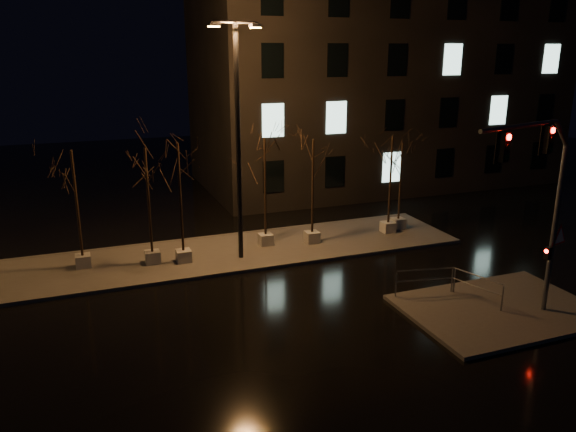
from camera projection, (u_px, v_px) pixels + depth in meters
name	position (u px, v px, depth m)	size (l,w,h in m)	color
ground	(279.00, 304.00, 21.57)	(90.00, 90.00, 0.00)	black
median	(236.00, 252.00, 26.92)	(22.00, 5.00, 0.15)	#4B4843
sidewalk_corner	(499.00, 309.00, 20.96)	(7.00, 5.00, 0.15)	#4B4843
building	(376.00, 77.00, 40.33)	(25.00, 12.00, 15.00)	black
tree_0	(74.00, 177.00, 23.69)	(1.80, 1.80, 5.35)	#A6A59B
tree_1	(147.00, 175.00, 24.16)	(1.80, 1.80, 5.37)	#A6A59B
tree_2	(179.00, 170.00, 24.27)	(1.80, 1.80, 5.57)	#A6A59B
tree_3	(265.00, 162.00, 26.51)	(1.80, 1.80, 5.44)	#A6A59B
tree_4	(313.00, 163.00, 26.88)	(1.80, 1.80, 5.30)	#A6A59B
tree_5	(392.00, 158.00, 28.46)	(1.80, 1.80, 5.21)	#A6A59B
tree_6	(402.00, 162.00, 29.21)	(1.80, 1.80, 4.75)	#A6A59B
traffic_signal_mast	(542.00, 192.00, 18.84)	(5.60, 1.59, 7.06)	slate
streetlight_main	(238.00, 128.00, 24.31)	(2.54, 1.08, 10.38)	black
guard_rail_a	(426.00, 278.00, 21.87)	(2.41, 0.53, 1.06)	slate
guard_rail_b	(477.00, 284.00, 21.28)	(0.73, 2.13, 1.06)	slate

